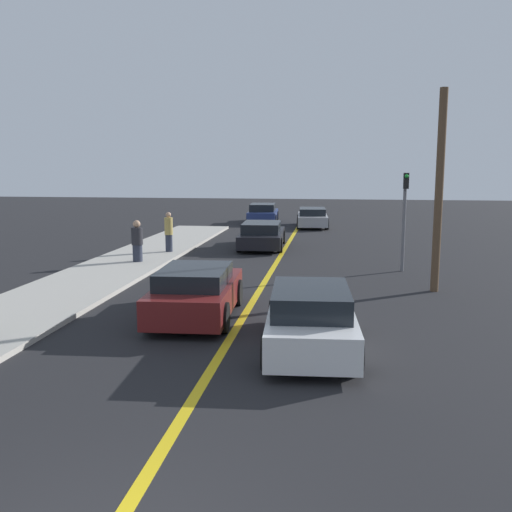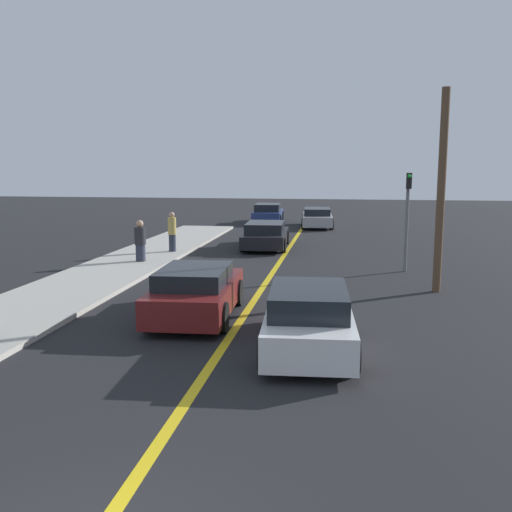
# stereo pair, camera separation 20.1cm
# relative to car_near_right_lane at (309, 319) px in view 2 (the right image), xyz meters

# --- Properties ---
(road_center_line) EXTENTS (0.20, 60.00, 0.01)m
(road_center_line) POSITION_rel_car_near_right_lane_xyz_m (-1.78, 11.11, -0.65)
(road_center_line) COLOR gold
(road_center_line) RESTS_ON ground_plane
(sidewalk_left) EXTENTS (3.11, 29.04, 0.13)m
(sidewalk_left) POSITION_rel_car_near_right_lane_xyz_m (-7.42, 7.62, -0.58)
(sidewalk_left) COLOR #ADA89E
(sidewalk_left) RESTS_ON ground_plane
(car_near_right_lane) EXTENTS (2.05, 4.27, 1.33)m
(car_near_right_lane) POSITION_rel_car_near_right_lane_xyz_m (0.00, 0.00, 0.00)
(car_near_right_lane) COLOR silver
(car_near_right_lane) RESTS_ON ground_plane
(car_ahead_center) EXTENTS (2.10, 4.25, 1.29)m
(car_ahead_center) POSITION_rel_car_near_right_lane_xyz_m (-2.93, 2.11, -0.01)
(car_ahead_center) COLOR maroon
(car_ahead_center) RESTS_ON ground_plane
(car_far_distant) EXTENTS (2.16, 4.65, 1.19)m
(car_far_distant) POSITION_rel_car_near_right_lane_xyz_m (-2.85, 14.39, -0.06)
(car_far_distant) COLOR black
(car_far_distant) RESTS_ON ground_plane
(car_parked_left_lot) EXTENTS (2.08, 4.46, 1.18)m
(car_parked_left_lot) POSITION_rel_car_near_right_lane_xyz_m (-0.92, 23.69, -0.07)
(car_parked_left_lot) COLOR #9E9EA3
(car_parked_left_lot) RESTS_ON ground_plane
(car_oncoming_far) EXTENTS (2.09, 4.33, 1.27)m
(car_oncoming_far) POSITION_rel_car_near_right_lane_xyz_m (-4.25, 25.79, -0.03)
(car_oncoming_far) COLOR navy
(car_oncoming_far) RESTS_ON ground_plane
(pedestrian_mid_group) EXTENTS (0.43, 0.43, 1.58)m
(pedestrian_mid_group) POSITION_rel_car_near_right_lane_xyz_m (-6.99, 9.26, 0.25)
(pedestrian_mid_group) COLOR #282D3D
(pedestrian_mid_group) RESTS_ON sidewalk_left
(pedestrian_far_standing) EXTENTS (0.35, 0.35, 1.68)m
(pedestrian_far_standing) POSITION_rel_car_near_right_lane_xyz_m (-6.52, 11.86, 0.32)
(pedestrian_far_standing) COLOR #282D3D
(pedestrian_far_standing) RESTS_ON sidewalk_left
(traffic_light) EXTENTS (0.18, 0.40, 3.50)m
(traffic_light) POSITION_rel_car_near_right_lane_xyz_m (2.88, 9.23, 1.54)
(traffic_light) COLOR slate
(traffic_light) RESTS_ON ground_plane
(utility_pole) EXTENTS (0.24, 0.24, 5.97)m
(utility_pole) POSITION_rel_car_near_right_lane_xyz_m (3.47, 6.04, 2.34)
(utility_pole) COLOR brown
(utility_pole) RESTS_ON ground_plane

